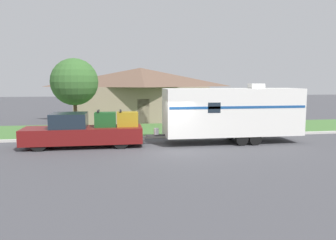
{
  "coord_description": "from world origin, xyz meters",
  "views": [
    {
      "loc": [
        -2.76,
        -16.57,
        3.63
      ],
      "look_at": [
        0.06,
        1.6,
        1.4
      ],
      "focal_mm": 35.0,
      "sensor_mm": 36.0,
      "label": 1
    }
  ],
  "objects": [
    {
      "name": "ground_plane",
      "position": [
        0.0,
        0.0,
        0.0
      ],
      "size": [
        120.0,
        120.0,
        0.0
      ],
      "primitive_type": "plane",
      "color": "#47474C"
    },
    {
      "name": "curb_strip",
      "position": [
        0.0,
        3.75,
        0.07
      ],
      "size": [
        80.0,
        0.3,
        0.14
      ],
      "color": "beige",
      "rests_on": "ground_plane"
    },
    {
      "name": "lawn_strip",
      "position": [
        0.0,
        7.4,
        0.01
      ],
      "size": [
        80.0,
        7.0,
        0.03
      ],
      "color": "#477538",
      "rests_on": "ground_plane"
    },
    {
      "name": "house_across_street",
      "position": [
        -0.62,
        13.55,
        2.47
      ],
      "size": [
        12.28,
        6.48,
        4.77
      ],
      "color": "gray",
      "rests_on": "ground_plane"
    },
    {
      "name": "pickup_truck",
      "position": [
        -4.58,
        1.6,
        0.87
      ],
      "size": [
        6.49,
        1.93,
        2.01
      ],
      "color": "black",
      "rests_on": "ground_plane"
    },
    {
      "name": "travel_trailer",
      "position": [
        3.86,
        1.6,
        1.82
      ],
      "size": [
        9.03,
        2.29,
        3.45
      ],
      "color": "black",
      "rests_on": "ground_plane"
    },
    {
      "name": "mailbox",
      "position": [
        6.7,
        4.65,
        1.05
      ],
      "size": [
        0.48,
        0.2,
        1.37
      ],
      "color": "brown",
      "rests_on": "ground_plane"
    },
    {
      "name": "tree_in_yard",
      "position": [
        -5.52,
        5.74,
        3.52
      ],
      "size": [
        3.09,
        3.09,
        5.08
      ],
      "color": "brown",
      "rests_on": "ground_plane"
    }
  ]
}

